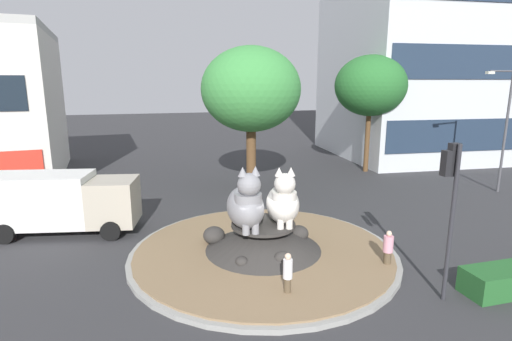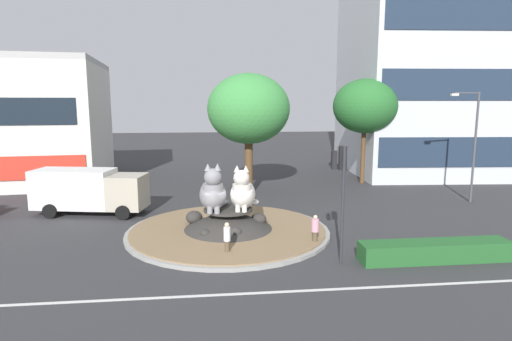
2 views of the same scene
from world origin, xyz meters
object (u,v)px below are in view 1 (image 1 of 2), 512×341
(broadleaf_tree_behind_island, at_px, (251,90))
(streetlight_arm, at_px, (504,123))
(traffic_light_mast, at_px, (451,188))
(second_tree_near_tower, at_px, (370,86))
(pedestrian_pink_shirt, at_px, (388,249))
(cat_statue_white, at_px, (283,202))
(pedestrian_white_shirt, at_px, (288,275))
(cat_statue_grey, at_px, (246,205))
(delivery_box_truck, at_px, (59,201))

(broadleaf_tree_behind_island, height_order, streetlight_arm, broadleaf_tree_behind_island)
(traffic_light_mast, xyz_separation_m, broadleaf_tree_behind_island, (-2.69, 14.86, 2.78))
(second_tree_near_tower, bearing_deg, pedestrian_pink_shirt, -117.62)
(cat_statue_white, distance_m, streetlight_arm, 17.80)
(streetlight_arm, height_order, pedestrian_white_shirt, streetlight_arm)
(cat_statue_grey, height_order, pedestrian_pink_shirt, cat_statue_grey)
(traffic_light_mast, height_order, pedestrian_pink_shirt, traffic_light_mast)
(traffic_light_mast, relative_size, broadleaf_tree_behind_island, 0.56)
(traffic_light_mast, height_order, pedestrian_white_shirt, traffic_light_mast)
(cat_statue_grey, bearing_deg, second_tree_near_tower, 134.68)
(cat_statue_grey, relative_size, delivery_box_truck, 0.36)
(delivery_box_truck, bearing_deg, cat_statue_white, -17.55)
(streetlight_arm, bearing_deg, delivery_box_truck, -1.03)
(pedestrian_pink_shirt, xyz_separation_m, delivery_box_truck, (-12.95, 7.52, 0.78))
(traffic_light_mast, xyz_separation_m, pedestrian_pink_shirt, (-0.50, 2.34, -3.02))
(streetlight_arm, bearing_deg, pedestrian_pink_shirt, 28.90)
(cat_statue_grey, distance_m, broadleaf_tree_behind_island, 11.47)
(second_tree_near_tower, relative_size, pedestrian_white_shirt, 5.59)
(pedestrian_pink_shirt, bearing_deg, second_tree_near_tower, -1.59)
(traffic_light_mast, distance_m, delivery_box_truck, 16.82)
(second_tree_near_tower, bearing_deg, delivery_box_truck, -158.57)
(cat_statue_grey, bearing_deg, cat_statue_white, 94.67)
(cat_statue_grey, xyz_separation_m, second_tree_near_tower, (13.35, 13.59, 4.46))
(delivery_box_truck, bearing_deg, streetlight_arm, 11.65)
(streetlight_arm, bearing_deg, cat_statue_white, 16.30)
(second_tree_near_tower, bearing_deg, traffic_light_mast, -113.20)
(cat_statue_white, bearing_deg, traffic_light_mast, 51.32)
(cat_statue_white, distance_m, pedestrian_pink_shirt, 4.46)
(second_tree_near_tower, relative_size, delivery_box_truck, 1.25)
(cat_statue_white, xyz_separation_m, traffic_light_mast, (3.94, -4.77, 1.56))
(cat_statue_white, distance_m, traffic_light_mast, 6.38)
(second_tree_near_tower, bearing_deg, cat_statue_white, -131.16)
(second_tree_near_tower, distance_m, pedestrian_pink_shirt, 18.87)
(broadleaf_tree_behind_island, height_order, pedestrian_white_shirt, broadleaf_tree_behind_island)
(traffic_light_mast, height_order, second_tree_near_tower, second_tree_near_tower)
(second_tree_near_tower, xyz_separation_m, pedestrian_pink_shirt, (-8.30, -15.86, -5.98))
(second_tree_near_tower, distance_m, streetlight_arm, 9.61)
(traffic_light_mast, bearing_deg, delivery_box_truck, 54.07)
(broadleaf_tree_behind_island, relative_size, streetlight_arm, 1.19)
(broadleaf_tree_behind_island, distance_m, second_tree_near_tower, 11.01)
(cat_statue_grey, distance_m, delivery_box_truck, 9.51)
(cat_statue_grey, bearing_deg, pedestrian_white_shirt, 9.48)
(cat_statue_grey, height_order, streetlight_arm, streetlight_arm)
(pedestrian_pink_shirt, bearing_deg, cat_statue_grey, 91.85)
(cat_statue_grey, bearing_deg, traffic_light_mast, 49.48)
(broadleaf_tree_behind_island, bearing_deg, traffic_light_mast, -79.74)
(cat_statue_grey, height_order, traffic_light_mast, traffic_light_mast)
(cat_statue_grey, xyz_separation_m, pedestrian_white_shirt, (0.60, -3.30, -1.47))
(second_tree_near_tower, bearing_deg, streetlight_arm, -57.48)
(broadleaf_tree_behind_island, xyz_separation_m, streetlight_arm, (15.51, -4.54, -2.09))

